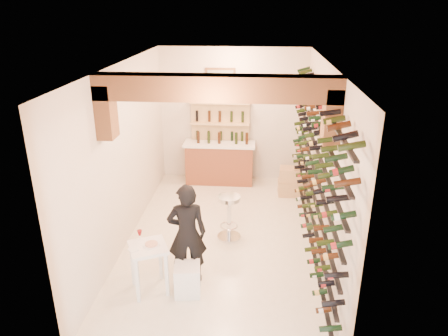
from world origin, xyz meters
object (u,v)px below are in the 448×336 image
at_px(white_stool, 187,279).
at_px(person, 187,234).
at_px(back_counter, 220,162).
at_px(chrome_barstool, 229,214).
at_px(wine_rack, 311,164).
at_px(tasting_table, 148,254).
at_px(crate_lower, 291,188).

xyz_separation_m(white_stool, person, (-0.04, 0.34, 0.59)).
bearing_deg(back_counter, chrome_barstool, -80.99).
relative_size(wine_rack, tasting_table, 6.03).
height_order(wine_rack, person, wine_rack).
distance_m(back_counter, white_stool, 4.30).
relative_size(white_stool, person, 0.29).
bearing_deg(white_stool, back_counter, 88.72).
height_order(tasting_table, white_stool, tasting_table).
bearing_deg(chrome_barstool, white_stool, -106.96).
xyz_separation_m(white_stool, crate_lower, (1.79, 3.69, -0.07)).
bearing_deg(person, tasting_table, 19.03).
relative_size(tasting_table, person, 0.57).
bearing_deg(tasting_table, back_counter, 56.22).
bearing_deg(wine_rack, crate_lower, 93.87).
relative_size(wine_rack, crate_lower, 10.04).
height_order(wine_rack, crate_lower, wine_rack).
relative_size(back_counter, person, 1.03).
distance_m(tasting_table, chrome_barstool, 1.98).
xyz_separation_m(wine_rack, white_stool, (-1.93, -1.64, -1.31)).
bearing_deg(wine_rack, white_stool, -139.61).
relative_size(wine_rack, back_counter, 3.35).
xyz_separation_m(person, crate_lower, (1.83, 3.35, -0.66)).
bearing_deg(wine_rack, chrome_barstool, 178.64).
height_order(white_stool, person, person).
xyz_separation_m(back_counter, white_stool, (-0.10, -4.29, -0.29)).
relative_size(back_counter, white_stool, 3.54).
distance_m(wine_rack, crate_lower, 2.47).
relative_size(person, crate_lower, 2.91).
xyz_separation_m(wine_rack, crate_lower, (-0.14, 2.05, -1.38)).
bearing_deg(chrome_barstool, tasting_table, -123.62).
xyz_separation_m(back_counter, tasting_table, (-0.68, -4.26, 0.11)).
distance_m(tasting_table, person, 0.65).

